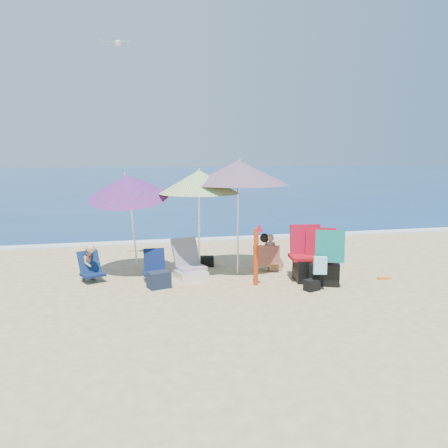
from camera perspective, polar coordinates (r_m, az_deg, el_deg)
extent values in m
plane|color=#D8BC84|center=(9.11, 3.33, -7.71)|extent=(120.00, 120.00, 0.00)
cube|color=navy|center=(53.50, -10.75, 5.60)|extent=(120.00, 80.00, 0.12)
cube|color=white|center=(13.94, -2.72, -1.92)|extent=(120.00, 0.50, 0.04)
cylinder|color=silver|center=(9.93, 1.70, 0.30)|extent=(0.05, 0.05, 2.25)
cone|color=red|center=(9.95, 1.81, 6.29)|extent=(2.61, 2.61, 0.51)
cylinder|color=white|center=(10.06, 1.96, 7.60)|extent=(0.04, 0.04, 0.13)
cylinder|color=white|center=(9.87, -3.05, -0.31)|extent=(0.04, 0.04, 2.06)
cone|color=#58B71C|center=(9.79, -3.05, 5.18)|extent=(1.72, 1.72, 0.49)
cylinder|color=white|center=(9.80, -3.02, 6.45)|extent=(0.03, 0.03, 0.13)
cylinder|color=white|center=(10.20, -10.99, -0.51)|extent=(0.19, 0.50, 1.89)
cone|color=#B91A64|center=(9.94, -11.67, 4.56)|extent=(2.13, 2.18, 0.88)
cylinder|color=white|center=(9.95, -11.96, 5.80)|extent=(0.05, 0.07, 0.13)
cylinder|color=red|center=(9.14, 3.91, -4.01)|extent=(0.12, 0.12, 1.13)
cone|color=#A60B20|center=(8.82, 4.34, -0.44)|extent=(0.17, 0.17, 0.14)
cube|color=#0D1E4C|center=(9.64, -8.52, -5.93)|extent=(0.44, 0.39, 0.05)
cube|color=#0B1841|center=(9.78, -8.48, -4.32)|extent=(0.44, 0.26, 0.46)
cube|color=silver|center=(9.63, -8.04, -6.46)|extent=(0.46, 0.41, 0.14)
cube|color=#EA6552|center=(9.81, -4.05, -5.33)|extent=(0.66, 0.61, 0.07)
cube|color=#C26C44|center=(9.91, -4.72, -3.42)|extent=(0.62, 0.45, 0.59)
cube|color=white|center=(9.66, -4.05, -6.22)|extent=(0.68, 0.64, 0.18)
cube|color=#A60B1A|center=(9.63, 9.95, -4.01)|extent=(0.71, 0.66, 0.07)
cube|color=#A60B27|center=(9.81, 9.87, -1.89)|extent=(0.65, 0.27, 0.64)
cube|color=black|center=(9.66, 10.43, -5.50)|extent=(0.69, 0.63, 0.45)
cube|color=#A2110B|center=(9.61, 11.21, -4.19)|extent=(0.78, 0.75, 0.07)
cube|color=#A20B21|center=(9.72, 11.70, -2.23)|extent=(0.62, 0.41, 0.61)
cube|color=black|center=(9.51, 12.08, -5.83)|extent=(0.75, 0.72, 0.44)
cube|color=#0A896B|center=(9.08, 12.78, -2.66)|extent=(0.57, 0.40, 0.62)
cube|color=#9CDAF9|center=(8.93, 11.62, -4.95)|extent=(0.26, 0.17, 0.33)
imported|color=tan|center=(10.24, 5.63, -3.52)|extent=(0.35, 0.28, 0.83)
cube|color=#320E62|center=(10.36, 5.38, -4.78)|extent=(0.56, 0.53, 0.06)
cube|color=#4E0F6C|center=(10.17, 5.18, -3.75)|extent=(0.61, 0.37, 0.42)
sphere|color=black|center=(10.21, 4.94, -1.70)|extent=(0.20, 0.20, 0.20)
imported|color=tan|center=(9.87, -15.98, -4.65)|extent=(0.42, 0.38, 0.70)
cube|color=#0D1C49|center=(9.78, -15.67, -5.95)|extent=(0.54, 0.51, 0.05)
cube|color=#0D234B|center=(9.87, -16.11, -4.47)|extent=(0.49, 0.40, 0.45)
sphere|color=tan|center=(9.61, -15.90, -2.88)|extent=(0.17, 0.17, 0.17)
cube|color=#182236|center=(9.11, -7.94, -6.74)|extent=(0.48, 0.40, 0.32)
cube|color=black|center=(10.74, -2.08, -4.56)|extent=(0.35, 0.29, 0.23)
cube|color=#9F885B|center=(10.43, 6.21, -4.95)|extent=(0.31, 0.24, 0.25)
cube|color=black|center=(9.02, 10.64, -7.31)|extent=(0.33, 0.28, 0.21)
cube|color=orange|center=(10.22, 18.86, -6.27)|extent=(0.26, 0.13, 0.03)
ellipsoid|color=silver|center=(10.79, -12.80, 20.68)|extent=(0.19, 0.32, 0.12)
cube|color=#919599|center=(10.79, -14.06, 20.73)|extent=(0.31, 0.12, 0.07)
cube|color=#959A9D|center=(10.73, -12.13, 20.87)|extent=(0.31, 0.12, 0.07)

